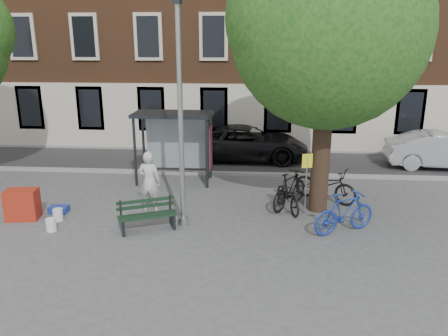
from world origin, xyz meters
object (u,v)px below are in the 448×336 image
bus_shelter (184,131)px  red_stand (22,204)px  bike_b (344,213)px  notice_sign (307,171)px  bike_d (290,190)px  bike_a (325,184)px  bench (147,217)px  car_dark (246,143)px  bike_c (288,196)px  lamppost (181,130)px  painter (149,182)px  car_silver (443,151)px

bus_shelter → red_stand: bus_shelter is taller
bike_b → notice_sign: bearing=7.2°
bus_shelter → bike_d: (3.73, -2.45, -1.32)m
bike_a → red_stand: bearing=137.4°
bench → car_dark: car_dark is taller
bus_shelter → bike_c: bearing=-36.2°
bike_a → lamppost: bearing=152.1°
bike_c → red_stand: bike_c is taller
red_stand → notice_sign: (8.39, 1.07, 0.91)m
bike_c → bike_d: bike_d is taller
bike_d → car_dark: car_dark is taller
bench → red_stand: (-3.88, 0.47, 0.07)m
lamppost → car_dark: size_ratio=1.12×
bench → bike_d: size_ratio=0.85×
bike_c → bike_d: 0.27m
painter → bike_a: painter is taller
painter → bus_shelter: bearing=-95.7°
bike_c → car_silver: car_silver is taller
bike_a → red_stand: (-9.16, -2.25, -0.12)m
notice_sign → bike_a: bearing=39.1°
bike_b → notice_sign: 1.79m
painter → bike_d: painter is taller
bus_shelter → lamppost: bearing=-81.6°
bus_shelter → red_stand: bearing=-136.4°
painter → car_dark: (2.78, 6.47, -0.20)m
bike_d → red_stand: 8.10m
red_stand → notice_sign: notice_sign is taller
bike_b → notice_sign: size_ratio=1.03×
lamppost → car_silver: 12.01m
car_dark → car_silver: 8.21m
bench → bike_d: bearing=3.2°
lamppost → bike_d: size_ratio=3.08×
bike_d → car_dark: (-1.54, 5.82, 0.16)m
lamppost → bus_shelter: 4.24m
notice_sign → bus_shelter: bearing=127.0°
bench → bike_c: size_ratio=0.95×
bus_shelter → bike_d: size_ratio=1.44×
bike_b → red_stand: (-9.32, 0.26, -0.14)m
red_stand → bike_c: bearing=9.5°
bench → bike_a: 5.95m
car_dark → notice_sign: size_ratio=2.89×
bench → car_silver: 12.84m
notice_sign → bike_c: bearing=135.0°
bus_shelter → bike_b: bus_shelter is taller
painter → lamppost: bearing=145.3°
bike_c → notice_sign: 1.05m
bus_shelter → painter: bus_shelter is taller
lamppost → painter: bearing=140.2°
bench → red_stand: 3.91m
painter → bench: 1.52m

